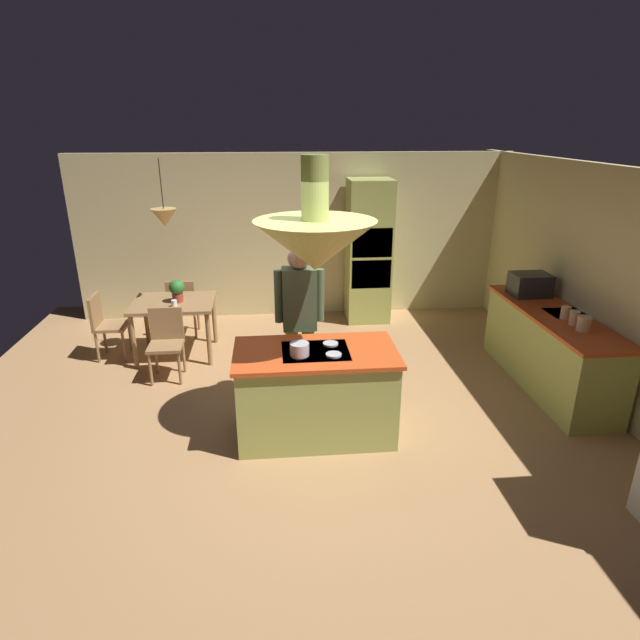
# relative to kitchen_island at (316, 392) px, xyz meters

# --- Properties ---
(ground) EXTENTS (8.16, 8.16, 0.00)m
(ground) POSITION_rel_kitchen_island_xyz_m (0.00, 0.20, -0.46)
(ground) COLOR #AD7F51
(wall_back) EXTENTS (6.80, 0.10, 2.55)m
(wall_back) POSITION_rel_kitchen_island_xyz_m (0.00, 3.65, 0.81)
(wall_back) COLOR beige
(wall_back) RESTS_ON ground
(wall_right) EXTENTS (0.10, 7.20, 2.55)m
(wall_right) POSITION_rel_kitchen_island_xyz_m (3.25, 0.60, 0.81)
(wall_right) COLOR beige
(wall_right) RESTS_ON ground
(kitchen_island) EXTENTS (1.58, 0.86, 0.93)m
(kitchen_island) POSITION_rel_kitchen_island_xyz_m (0.00, 0.00, 0.00)
(kitchen_island) COLOR #A8B259
(kitchen_island) RESTS_ON ground
(counter_run_right) EXTENTS (0.73, 2.26, 0.91)m
(counter_run_right) POSITION_rel_kitchen_island_xyz_m (2.84, 0.80, 0.01)
(counter_run_right) COLOR #A8B259
(counter_run_right) RESTS_ON ground
(oven_tower) EXTENTS (0.66, 0.62, 2.19)m
(oven_tower) POSITION_rel_kitchen_island_xyz_m (1.10, 3.24, 0.63)
(oven_tower) COLOR #A8B259
(oven_tower) RESTS_ON ground
(dining_table) EXTENTS (1.06, 0.87, 0.76)m
(dining_table) POSITION_rel_kitchen_island_xyz_m (-1.70, 2.10, 0.20)
(dining_table) COLOR #997046
(dining_table) RESTS_ON ground
(person_at_island) EXTENTS (0.53, 0.24, 1.77)m
(person_at_island) POSITION_rel_kitchen_island_xyz_m (-0.11, 0.70, 0.56)
(person_at_island) COLOR tan
(person_at_island) RESTS_ON ground
(range_hood) EXTENTS (1.10, 1.10, 1.00)m
(range_hood) POSITION_rel_kitchen_island_xyz_m (0.00, -0.00, 1.51)
(range_hood) COLOR #A8B259
(pendant_light_over_table) EXTENTS (0.32, 0.32, 0.82)m
(pendant_light_over_table) POSITION_rel_kitchen_island_xyz_m (-1.70, 2.10, 1.40)
(pendant_light_over_table) COLOR #E0B266
(chair_facing_island) EXTENTS (0.40, 0.40, 0.87)m
(chair_facing_island) POSITION_rel_kitchen_island_xyz_m (-1.70, 1.44, 0.04)
(chair_facing_island) COLOR #997046
(chair_facing_island) RESTS_ON ground
(chair_by_back_wall) EXTENTS (0.40, 0.40, 0.87)m
(chair_by_back_wall) POSITION_rel_kitchen_island_xyz_m (-1.70, 2.76, 0.04)
(chair_by_back_wall) COLOR #997046
(chair_by_back_wall) RESTS_ON ground
(chair_at_corner) EXTENTS (0.40, 0.40, 0.87)m
(chair_at_corner) POSITION_rel_kitchen_island_xyz_m (-2.61, 2.10, 0.04)
(chair_at_corner) COLOR #997046
(chair_at_corner) RESTS_ON ground
(potted_plant_on_table) EXTENTS (0.20, 0.20, 0.30)m
(potted_plant_on_table) POSITION_rel_kitchen_island_xyz_m (-1.63, 2.08, 0.47)
(potted_plant_on_table) COLOR #99382D
(potted_plant_on_table) RESTS_ON dining_table
(cup_on_table) EXTENTS (0.07, 0.07, 0.09)m
(cup_on_table) POSITION_rel_kitchen_island_xyz_m (-1.65, 1.88, 0.34)
(cup_on_table) COLOR white
(cup_on_table) RESTS_ON dining_table
(canister_flour) EXTENTS (0.14, 0.14, 0.16)m
(canister_flour) POSITION_rel_kitchen_island_xyz_m (2.84, 0.24, 0.53)
(canister_flour) COLOR #E0B78C
(canister_flour) RESTS_ON counter_run_right
(canister_sugar) EXTENTS (0.10, 0.10, 0.16)m
(canister_sugar) POSITION_rel_kitchen_island_xyz_m (2.84, 0.42, 0.53)
(canister_sugar) COLOR #E0B78C
(canister_sugar) RESTS_ON counter_run_right
(canister_tea) EXTENTS (0.10, 0.10, 0.15)m
(canister_tea) POSITION_rel_kitchen_island_xyz_m (2.84, 0.60, 0.53)
(canister_tea) COLOR #E0B78C
(canister_tea) RESTS_ON counter_run_right
(microwave_on_counter) EXTENTS (0.46, 0.36, 0.28)m
(microwave_on_counter) POSITION_rel_kitchen_island_xyz_m (2.84, 1.47, 0.59)
(microwave_on_counter) COLOR #232326
(microwave_on_counter) RESTS_ON counter_run_right
(cooking_pot_on_cooktop) EXTENTS (0.18, 0.18, 0.12)m
(cooking_pot_on_cooktop) POSITION_rel_kitchen_island_xyz_m (-0.16, -0.13, 0.53)
(cooking_pot_on_cooktop) COLOR #B2B2B7
(cooking_pot_on_cooktop) RESTS_ON kitchen_island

